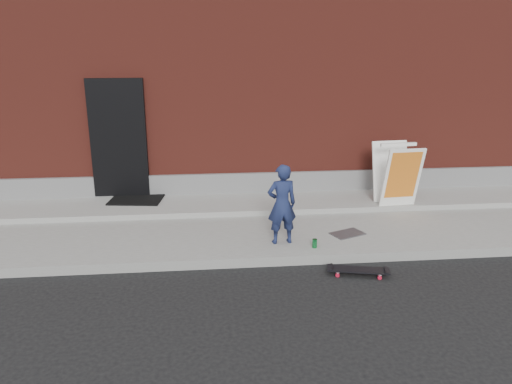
{
  "coord_description": "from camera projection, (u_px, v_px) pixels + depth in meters",
  "views": [
    {
      "loc": [
        -0.92,
        -6.63,
        3.18
      ],
      "look_at": [
        -0.18,
        0.8,
        0.91
      ],
      "focal_mm": 35.0,
      "sensor_mm": 36.0,
      "label": 1
    }
  ],
  "objects": [
    {
      "name": "child",
      "position": [
        282.0,
        204.0,
        7.64
      ],
      "size": [
        0.49,
        0.36,
        1.26
      ],
      "primitive_type": "imported",
      "rotation": [
        0.0,
        0.0,
        3.27
      ],
      "color": "#1A234A",
      "rests_on": "sidewalk"
    },
    {
      "name": "doormat",
      "position": [
        137.0,
        199.0,
        9.6
      ],
      "size": [
        1.06,
        0.9,
        0.03
      ],
      "primitive_type": "cube",
      "rotation": [
        0.0,
        0.0,
        -0.13
      ],
      "color": "black",
      "rests_on": "apron"
    },
    {
      "name": "ground",
      "position": [
        273.0,
        267.0,
        7.33
      ],
      "size": [
        80.0,
        80.0,
        0.0
      ],
      "primitive_type": "plane",
      "color": "black",
      "rests_on": "ground"
    },
    {
      "name": "building",
      "position": [
        240.0,
        68.0,
        13.26
      ],
      "size": [
        20.0,
        8.1,
        5.0
      ],
      "color": "maroon",
      "rests_on": "ground"
    },
    {
      "name": "sidewalk",
      "position": [
        262.0,
        226.0,
        8.73
      ],
      "size": [
        20.0,
        3.0,
        0.15
      ],
      "primitive_type": "cube",
      "color": "gray",
      "rests_on": "ground"
    },
    {
      "name": "pizza_sign",
      "position": [
        397.0,
        174.0,
        9.21
      ],
      "size": [
        0.75,
        0.87,
        1.15
      ],
      "color": "white",
      "rests_on": "apron"
    },
    {
      "name": "skateboard",
      "position": [
        358.0,
        270.0,
        7.04
      ],
      "size": [
        0.87,
        0.4,
        0.09
      ],
      "color": "red",
      "rests_on": "ground"
    },
    {
      "name": "utility_plate",
      "position": [
        348.0,
        234.0,
        8.15
      ],
      "size": [
        0.61,
        0.51,
        0.02
      ],
      "primitive_type": "cube",
      "rotation": [
        0.0,
        0.0,
        0.41
      ],
      "color": "#58585D",
      "rests_on": "sidewalk"
    },
    {
      "name": "soda_can",
      "position": [
        315.0,
        243.0,
        7.61
      ],
      "size": [
        0.09,
        0.09,
        0.14
      ],
      "primitive_type": "cylinder",
      "rotation": [
        0.0,
        0.0,
        -0.19
      ],
      "color": "#1A863C",
      "rests_on": "sidewalk"
    },
    {
      "name": "apron",
      "position": [
        257.0,
        203.0,
        9.55
      ],
      "size": [
        20.0,
        1.2,
        0.1
      ],
      "primitive_type": "cube",
      "color": "gray",
      "rests_on": "sidewalk"
    }
  ]
}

